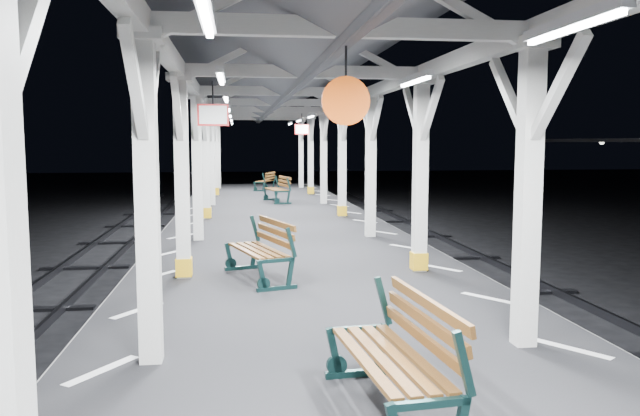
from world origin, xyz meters
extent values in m
plane|color=black|center=(0.00, 0.00, 0.00)|extent=(120.00, 120.00, 0.00)
cube|color=black|center=(0.00, 0.00, 0.50)|extent=(6.00, 50.00, 1.00)
cube|color=silver|center=(-2.45, 0.00, 1.00)|extent=(1.00, 48.00, 0.01)
cube|color=silver|center=(2.45, 0.00, 1.00)|extent=(1.00, 48.00, 0.01)
cube|color=#2D2D33|center=(4.45, 0.00, 0.08)|extent=(0.08, 60.00, 0.16)
cube|color=silver|center=(-2.00, -5.45, 3.75)|extent=(0.10, 0.99, 0.99)
cube|color=silver|center=(-2.00, -2.00, 2.60)|extent=(0.22, 0.22, 3.20)
cube|color=silver|center=(-2.00, -2.00, 4.26)|extent=(0.40, 0.40, 0.12)
cube|color=silver|center=(-2.00, -1.45, 3.75)|extent=(0.10, 0.99, 0.99)
cube|color=silver|center=(-2.00, -2.55, 3.75)|extent=(0.10, 0.99, 0.99)
cube|color=silver|center=(-2.00, 2.00, 2.60)|extent=(0.22, 0.22, 3.20)
cube|color=silver|center=(-2.00, 2.00, 4.26)|extent=(0.40, 0.40, 0.12)
cube|color=gold|center=(-2.00, 2.00, 1.18)|extent=(0.26, 0.26, 0.30)
cube|color=silver|center=(-2.00, 2.55, 3.75)|extent=(0.10, 0.99, 0.99)
cube|color=silver|center=(-2.00, 1.45, 3.75)|extent=(0.10, 0.99, 0.99)
cube|color=silver|center=(-2.00, 6.00, 2.60)|extent=(0.22, 0.22, 3.20)
cube|color=silver|center=(-2.00, 6.00, 4.26)|extent=(0.40, 0.40, 0.12)
cube|color=silver|center=(-2.00, 6.55, 3.75)|extent=(0.10, 0.99, 0.99)
cube|color=silver|center=(-2.00, 5.45, 3.75)|extent=(0.10, 0.99, 0.99)
cube|color=silver|center=(-2.00, 10.00, 2.60)|extent=(0.22, 0.22, 3.20)
cube|color=silver|center=(-2.00, 10.00, 4.26)|extent=(0.40, 0.40, 0.12)
cube|color=gold|center=(-2.00, 10.00, 1.18)|extent=(0.26, 0.26, 0.30)
cube|color=silver|center=(-2.00, 10.55, 3.75)|extent=(0.10, 0.99, 0.99)
cube|color=silver|center=(-2.00, 9.45, 3.75)|extent=(0.10, 0.99, 0.99)
cube|color=silver|center=(-2.00, 14.00, 2.60)|extent=(0.22, 0.22, 3.20)
cube|color=silver|center=(-2.00, 14.00, 4.26)|extent=(0.40, 0.40, 0.12)
cube|color=silver|center=(-2.00, 14.55, 3.75)|extent=(0.10, 0.99, 0.99)
cube|color=silver|center=(-2.00, 13.45, 3.75)|extent=(0.10, 0.99, 0.99)
cube|color=silver|center=(-2.00, 18.00, 2.60)|extent=(0.22, 0.22, 3.20)
cube|color=silver|center=(-2.00, 18.00, 4.26)|extent=(0.40, 0.40, 0.12)
cube|color=gold|center=(-2.00, 18.00, 1.18)|extent=(0.26, 0.26, 0.30)
cube|color=silver|center=(-2.00, 18.55, 3.75)|extent=(0.10, 0.99, 0.99)
cube|color=silver|center=(-2.00, 17.45, 3.75)|extent=(0.10, 0.99, 0.99)
cube|color=silver|center=(-2.00, 22.00, 2.60)|extent=(0.22, 0.22, 3.20)
cube|color=silver|center=(-2.00, 22.00, 4.26)|extent=(0.40, 0.40, 0.12)
cube|color=silver|center=(-2.00, 22.55, 3.75)|extent=(0.10, 0.99, 0.99)
cube|color=silver|center=(-2.00, 21.45, 3.75)|extent=(0.10, 0.99, 0.99)
cube|color=silver|center=(2.00, -2.00, 2.60)|extent=(0.22, 0.22, 3.20)
cube|color=silver|center=(2.00, -2.00, 4.26)|extent=(0.40, 0.40, 0.12)
cube|color=silver|center=(2.00, -1.45, 3.75)|extent=(0.10, 0.99, 0.99)
cube|color=silver|center=(2.00, -2.55, 3.75)|extent=(0.10, 0.99, 0.99)
cube|color=silver|center=(2.00, 2.00, 2.60)|extent=(0.22, 0.22, 3.20)
cube|color=silver|center=(2.00, 2.00, 4.26)|extent=(0.40, 0.40, 0.12)
cube|color=gold|center=(2.00, 2.00, 1.18)|extent=(0.26, 0.26, 0.30)
cube|color=silver|center=(2.00, 2.55, 3.75)|extent=(0.10, 0.99, 0.99)
cube|color=silver|center=(2.00, 1.45, 3.75)|extent=(0.10, 0.99, 0.99)
cube|color=silver|center=(2.00, 6.00, 2.60)|extent=(0.22, 0.22, 3.20)
cube|color=silver|center=(2.00, 6.00, 4.26)|extent=(0.40, 0.40, 0.12)
cube|color=silver|center=(2.00, 6.55, 3.75)|extent=(0.10, 0.99, 0.99)
cube|color=silver|center=(2.00, 5.45, 3.75)|extent=(0.10, 0.99, 0.99)
cube|color=silver|center=(2.00, 10.00, 2.60)|extent=(0.22, 0.22, 3.20)
cube|color=silver|center=(2.00, 10.00, 4.26)|extent=(0.40, 0.40, 0.12)
cube|color=gold|center=(2.00, 10.00, 1.18)|extent=(0.26, 0.26, 0.30)
cube|color=silver|center=(2.00, 10.55, 3.75)|extent=(0.10, 0.99, 0.99)
cube|color=silver|center=(2.00, 9.45, 3.75)|extent=(0.10, 0.99, 0.99)
cube|color=silver|center=(2.00, 14.00, 2.60)|extent=(0.22, 0.22, 3.20)
cube|color=silver|center=(2.00, 14.00, 4.26)|extent=(0.40, 0.40, 0.12)
cube|color=silver|center=(2.00, 14.55, 3.75)|extent=(0.10, 0.99, 0.99)
cube|color=silver|center=(2.00, 13.45, 3.75)|extent=(0.10, 0.99, 0.99)
cube|color=silver|center=(2.00, 18.00, 2.60)|extent=(0.22, 0.22, 3.20)
cube|color=silver|center=(2.00, 18.00, 4.26)|extent=(0.40, 0.40, 0.12)
cube|color=gold|center=(2.00, 18.00, 1.18)|extent=(0.26, 0.26, 0.30)
cube|color=silver|center=(2.00, 18.55, 3.75)|extent=(0.10, 0.99, 0.99)
cube|color=silver|center=(2.00, 17.45, 3.75)|extent=(0.10, 0.99, 0.99)
cube|color=silver|center=(2.00, 22.00, 2.60)|extent=(0.22, 0.22, 3.20)
cube|color=silver|center=(2.00, 22.00, 4.26)|extent=(0.40, 0.40, 0.12)
cube|color=silver|center=(2.00, 22.55, 3.75)|extent=(0.10, 0.99, 0.99)
cube|color=silver|center=(2.00, 21.45, 3.75)|extent=(0.10, 0.99, 0.99)
cube|color=silver|center=(-2.00, 0.00, 4.38)|extent=(0.18, 48.00, 0.24)
cube|color=silver|center=(2.00, 0.00, 4.38)|extent=(0.18, 48.00, 0.24)
cube|color=silver|center=(0.00, -2.00, 4.38)|extent=(4.20, 0.14, 0.20)
cube|color=silver|center=(0.00, 2.00, 4.38)|extent=(4.20, 0.14, 0.20)
cube|color=silver|center=(0.00, 6.00, 4.38)|extent=(4.20, 0.14, 0.20)
cube|color=silver|center=(0.00, 10.00, 4.38)|extent=(4.20, 0.14, 0.20)
cube|color=silver|center=(0.00, 14.00, 4.38)|extent=(4.20, 0.14, 0.20)
cube|color=silver|center=(0.00, 18.00, 4.38)|extent=(4.20, 0.14, 0.20)
cube|color=silver|center=(0.00, 22.00, 4.38)|extent=(4.20, 0.14, 0.20)
cube|color=#505359|center=(-1.30, 0.00, 4.92)|extent=(2.80, 49.00, 1.45)
cube|color=#505359|center=(1.30, 0.00, 4.92)|extent=(2.80, 49.00, 1.45)
cube|color=silver|center=(-1.30, -4.00, 4.10)|extent=(0.10, 1.35, 0.08)
cube|color=white|center=(-1.30, -4.00, 4.05)|extent=(0.05, 1.25, 0.05)
cube|color=silver|center=(-1.30, 0.00, 4.10)|extent=(0.10, 1.35, 0.08)
cube|color=white|center=(-1.30, 0.00, 4.05)|extent=(0.05, 1.25, 0.05)
cube|color=silver|center=(-1.30, 4.00, 4.10)|extent=(0.10, 1.35, 0.08)
cube|color=white|center=(-1.30, 4.00, 4.05)|extent=(0.05, 1.25, 0.05)
cube|color=silver|center=(-1.30, 8.00, 4.10)|extent=(0.10, 1.35, 0.08)
cube|color=white|center=(-1.30, 8.00, 4.05)|extent=(0.05, 1.25, 0.05)
cube|color=silver|center=(-1.30, 12.00, 4.10)|extent=(0.10, 1.35, 0.08)
cube|color=white|center=(-1.30, 12.00, 4.05)|extent=(0.05, 1.25, 0.05)
cube|color=silver|center=(-1.30, 16.00, 4.10)|extent=(0.10, 1.35, 0.08)
cube|color=white|center=(-1.30, 16.00, 4.05)|extent=(0.05, 1.25, 0.05)
cube|color=silver|center=(-1.30, 20.00, 4.10)|extent=(0.10, 1.35, 0.08)
cube|color=white|center=(-1.30, 20.00, 4.05)|extent=(0.05, 1.25, 0.05)
cube|color=silver|center=(1.30, -4.00, 4.10)|extent=(0.10, 1.35, 0.08)
cube|color=white|center=(1.30, -4.00, 4.05)|extent=(0.05, 1.25, 0.05)
cube|color=silver|center=(1.30, 0.00, 4.10)|extent=(0.10, 1.35, 0.08)
cube|color=white|center=(1.30, 0.00, 4.05)|extent=(0.05, 1.25, 0.05)
cube|color=silver|center=(1.30, 4.00, 4.10)|extent=(0.10, 1.35, 0.08)
cube|color=white|center=(1.30, 4.00, 4.05)|extent=(0.05, 1.25, 0.05)
cube|color=silver|center=(1.30, 8.00, 4.10)|extent=(0.10, 1.35, 0.08)
cube|color=white|center=(1.30, 8.00, 4.05)|extent=(0.05, 1.25, 0.05)
cube|color=silver|center=(1.30, 12.00, 4.10)|extent=(0.10, 1.35, 0.08)
cube|color=white|center=(1.30, 12.00, 4.05)|extent=(0.05, 1.25, 0.05)
cube|color=silver|center=(1.30, 16.00, 4.10)|extent=(0.10, 1.35, 0.08)
cube|color=white|center=(1.30, 16.00, 4.05)|extent=(0.05, 1.25, 0.05)
cube|color=silver|center=(1.30, 20.00, 4.10)|extent=(0.10, 1.35, 0.08)
cube|color=white|center=(1.30, 20.00, 4.05)|extent=(0.05, 1.25, 0.05)
cylinder|color=black|center=(0.00, -2.00, 4.05)|extent=(0.02, 0.02, 0.30)
cylinder|color=#F7550D|center=(0.00, -2.00, 3.65)|extent=(0.50, 0.04, 0.50)
cylinder|color=black|center=(-1.48, 1.91, 4.02)|extent=(0.02, 0.02, 0.36)
cube|color=red|center=(-1.48, 1.91, 3.67)|extent=(0.50, 0.03, 0.35)
cube|color=white|center=(-1.48, 1.91, 3.67)|extent=(0.44, 0.04, 0.29)
cylinder|color=black|center=(1.12, 13.09, 4.02)|extent=(0.02, 0.02, 0.36)
cube|color=red|center=(1.12, 13.09, 3.67)|extent=(0.50, 0.03, 0.35)
cube|color=white|center=(1.12, 13.09, 3.67)|extent=(0.44, 0.05, 0.29)
cube|color=black|center=(14.00, 22.00, 1.65)|extent=(0.20, 0.20, 3.30)
sphere|color=silver|center=(14.00, 16.00, 3.22)|extent=(0.20, 0.20, 0.20)
sphere|color=silver|center=(14.00, 22.00, 3.22)|extent=(0.20, 0.20, 0.20)
cube|color=#102B2B|center=(0.41, -4.39, 1.73)|extent=(0.18, 0.07, 0.48)
cube|color=#102B2B|center=(0.02, -2.68, 1.03)|extent=(0.65, 0.12, 0.07)
cube|color=#102B2B|center=(-0.22, -2.70, 1.25)|extent=(0.17, 0.07, 0.50)
cube|color=#102B2B|center=(0.23, -2.66, 1.25)|extent=(0.16, 0.07, 0.50)
cube|color=#102B2B|center=(0.25, -2.66, 1.73)|extent=(0.18, 0.07, 0.48)
cube|color=brown|center=(-0.12, -3.56, 1.49)|extent=(0.24, 1.65, 0.04)
cube|color=brown|center=(0.02, -3.55, 1.49)|extent=(0.24, 1.65, 0.04)
cube|color=brown|center=(0.16, -3.54, 1.49)|extent=(0.24, 1.65, 0.04)
cube|color=brown|center=(0.30, -3.53, 1.49)|extent=(0.24, 1.65, 0.04)
cube|color=brown|center=(0.37, -3.52, 1.64)|extent=(0.20, 1.65, 0.10)
cube|color=brown|center=(0.40, -3.52, 1.78)|extent=(0.20, 1.65, 0.10)
cube|color=brown|center=(0.42, -3.52, 1.92)|extent=(0.20, 1.65, 0.10)
cube|color=#102B2B|center=(-0.54, 0.89, 1.03)|extent=(0.63, 0.25, 0.06)
cube|color=#102B2B|center=(-0.76, 0.82, 1.25)|extent=(0.17, 0.10, 0.49)
cube|color=#102B2B|center=(-0.33, 0.95, 1.25)|extent=(0.16, 0.09, 0.50)
cube|color=#102B2B|center=(-0.31, 0.96, 1.72)|extent=(0.18, 0.10, 0.47)
cube|color=#102B2B|center=(-1.04, 2.53, 1.03)|extent=(0.63, 0.25, 0.06)
cube|color=#102B2B|center=(-1.26, 2.46, 1.25)|extent=(0.17, 0.10, 0.49)
cube|color=#102B2B|center=(-0.83, 2.59, 1.25)|extent=(0.16, 0.09, 0.50)
cube|color=#102B2B|center=(-0.81, 2.60, 1.72)|extent=(0.18, 0.10, 0.47)
cube|color=brown|center=(-0.99, 1.65, 1.48)|extent=(0.57, 1.58, 0.04)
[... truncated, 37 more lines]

